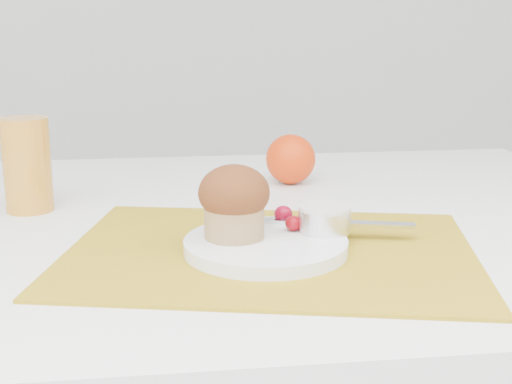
{
  "coord_description": "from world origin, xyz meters",
  "views": [
    {
      "loc": [
        -0.04,
        -0.82,
        1.0
      ],
      "look_at": [
        0.06,
        -0.02,
        0.8
      ],
      "focal_mm": 50.0,
      "sensor_mm": 36.0,
      "label": 1
    }
  ],
  "objects": [
    {
      "name": "butter_knife",
      "position": [
        0.14,
        -0.06,
        0.77
      ],
      "size": [
        0.18,
        0.06,
        0.0
      ],
      "primitive_type": "cube",
      "rotation": [
        0.0,
        0.0,
        -0.27
      ],
      "color": "silver",
      "rests_on": "plate"
    },
    {
      "name": "ramekin",
      "position": [
        0.13,
        -0.08,
        0.78
      ],
      "size": [
        0.07,
        0.07,
        0.03
      ],
      "primitive_type": "cylinder",
      "rotation": [
        0.0,
        0.0,
        -0.29
      ],
      "color": "silver",
      "rests_on": "plate"
    },
    {
      "name": "placemat",
      "position": [
        0.07,
        -0.1,
        0.75
      ],
      "size": [
        0.5,
        0.41,
        0.0
      ],
      "primitive_type": "cube",
      "rotation": [
        0.0,
        0.0,
        -0.23
      ],
      "color": "#AA8717",
      "rests_on": "table"
    },
    {
      "name": "plate",
      "position": [
        0.06,
        -0.1,
        0.76
      ],
      "size": [
        0.22,
        0.22,
        0.01
      ],
      "primitive_type": "cylinder",
      "rotation": [
        0.0,
        0.0,
        -0.28
      ],
      "color": "white",
      "rests_on": "placemat"
    },
    {
      "name": "raspberry_near",
      "position": [
        0.09,
        -0.04,
        0.78
      ],
      "size": [
        0.02,
        0.02,
        0.02
      ],
      "primitive_type": "ellipsoid",
      "color": "#610213",
      "rests_on": "plate"
    },
    {
      "name": "muffin",
      "position": [
        0.03,
        -0.09,
        0.81
      ],
      "size": [
        0.08,
        0.08,
        0.08
      ],
      "color": "#AB8552",
      "rests_on": "plate"
    },
    {
      "name": "cream",
      "position": [
        0.13,
        -0.08,
        0.79
      ],
      "size": [
        0.07,
        0.07,
        0.01
      ],
      "primitive_type": "cylinder",
      "rotation": [
        0.0,
        0.0,
        -0.33
      ],
      "color": "silver",
      "rests_on": "ramekin"
    },
    {
      "name": "orange",
      "position": [
        0.15,
        0.22,
        0.79
      ],
      "size": [
        0.08,
        0.08,
        0.08
      ],
      "primitive_type": "sphere",
      "color": "#E23A08",
      "rests_on": "table"
    },
    {
      "name": "raspberry_far",
      "position": [
        0.1,
        -0.08,
        0.78
      ],
      "size": [
        0.02,
        0.02,
        0.02
      ],
      "primitive_type": "ellipsoid",
      "color": "#5B0208",
      "rests_on": "plate"
    },
    {
      "name": "juice_glass",
      "position": [
        -0.22,
        0.11,
        0.81
      ],
      "size": [
        0.07,
        0.07,
        0.12
      ],
      "primitive_type": "cylinder",
      "rotation": [
        0.0,
        0.0,
        0.16
      ],
      "color": "orange",
      "rests_on": "table"
    }
  ]
}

